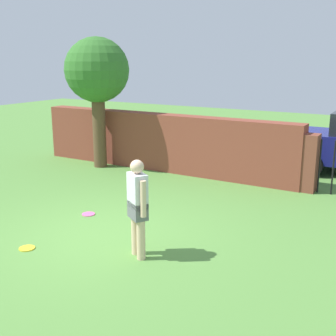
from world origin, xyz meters
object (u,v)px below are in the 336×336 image
object	(u,v)px
frisbee_pink	(88,214)
person	(138,204)
frisbee_yellow	(27,248)
tree	(97,73)

from	to	relation	value
frisbee_pink	person	bearing A→B (deg)	-28.77
person	frisbee_yellow	bearing A→B (deg)	-125.49
tree	frisbee_pink	size ratio (longest dim) A/B	13.82
tree	frisbee_yellow	world-z (taller)	tree
frisbee_pink	frisbee_yellow	bearing A→B (deg)	-83.82
person	frisbee_yellow	xyz separation A→B (m)	(-1.80, -0.72, -0.89)
person	frisbee_pink	bearing A→B (deg)	-176.12
tree	person	distance (m)	6.54
tree	person	world-z (taller)	tree
frisbee_pink	tree	bearing A→B (deg)	125.39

